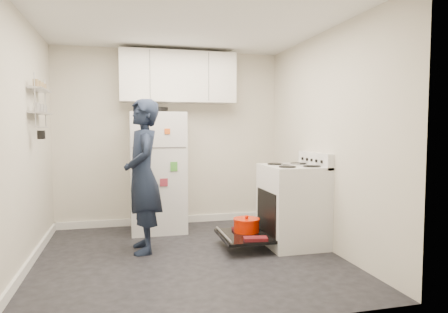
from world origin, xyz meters
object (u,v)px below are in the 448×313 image
object	(u,v)px
refrigerator	(157,171)
person	(143,176)
open_oven_door	(245,230)
electric_range	(292,206)

from	to	relation	value
refrigerator	person	xyz separation A→B (m)	(-0.24, -0.91, 0.05)
open_oven_door	person	bearing A→B (deg)	173.48
open_oven_door	person	distance (m)	1.34
electric_range	person	distance (m)	1.77
open_oven_door	person	size ratio (longest dim) A/B	0.41
open_oven_door	refrigerator	size ratio (longest dim) A/B	0.42
electric_range	open_oven_door	size ratio (longest dim) A/B	1.57
electric_range	refrigerator	bearing A→B (deg)	143.41
open_oven_door	refrigerator	distance (m)	1.52
electric_range	refrigerator	xyz separation A→B (m)	(-1.48, 1.10, 0.34)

